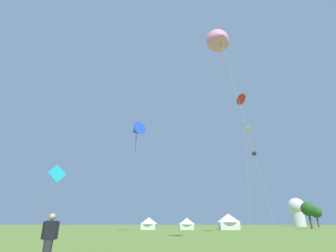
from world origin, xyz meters
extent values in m
cone|color=pink|center=(6.21, 17.05, 18.83)|extent=(2.72, 3.11, 3.05)
cylinder|color=#A9627C|center=(6.21, 17.05, 16.71)|extent=(0.08, 0.08, 2.97)
cylinder|color=#B2B2B7|center=(7.41, 16.49, 9.41)|extent=(2.43, 1.14, 18.83)
ellipsoid|color=yellow|center=(18.21, 54.47, 23.05)|extent=(1.50, 2.61, 0.71)
cylinder|color=#A79518|center=(18.21, 54.47, 21.27)|extent=(0.06, 0.06, 2.61)
cylinder|color=#B2B2B7|center=(16.97, 54.19, 11.53)|extent=(2.51, 0.59, 23.05)
ellipsoid|color=red|center=(12.35, 34.88, 21.06)|extent=(1.60, 3.91, 1.21)
cylinder|color=#B2B2B7|center=(11.76, 34.08, 10.53)|extent=(1.20, 1.63, 21.06)
cone|color=blue|center=(-7.09, 43.03, 18.89)|extent=(4.04, 4.04, 3.23)
cylinder|color=#183599|center=(-7.09, 43.03, 16.22)|extent=(0.09, 0.09, 3.84)
cylinder|color=#B2B2B7|center=(-6.49, 41.84, 9.45)|extent=(1.22, 2.39, 18.89)
cube|color=#1EB7CC|center=(-14.97, 29.40, 7.65)|extent=(1.58, 2.19, 2.56)
cylinder|color=#B2B2B7|center=(-16.03, 28.54, 3.83)|extent=(2.14, 1.75, 7.66)
cube|color=black|center=(20.26, 58.19, 17.70)|extent=(1.43, 0.38, 1.46)
cylinder|color=#B2B2B7|center=(20.21, 57.40, 8.85)|extent=(0.12, 1.60, 17.70)
cube|color=black|center=(-2.38, 5.84, 1.20)|extent=(0.42, 0.34, 0.60)
sphere|color=tan|center=(-2.38, 5.84, 1.62)|extent=(0.22, 0.22, 0.22)
cylinder|color=black|center=(-2.62, 5.84, 1.20)|extent=(0.09, 0.09, 0.55)
cylinder|color=black|center=(-2.14, 5.84, 1.20)|extent=(0.09, 0.09, 0.55)
cube|color=white|center=(-5.81, 56.30, 0.60)|extent=(3.19, 3.19, 1.20)
cone|color=white|center=(-5.81, 56.30, 1.90)|extent=(3.99, 3.99, 1.40)
cube|color=white|center=(2.79, 56.30, 0.57)|extent=(3.03, 3.03, 1.13)
cone|color=white|center=(2.79, 56.30, 1.80)|extent=(3.78, 3.78, 1.32)
cube|color=white|center=(12.09, 56.30, 0.78)|extent=(4.16, 4.16, 1.56)
cone|color=white|center=(12.09, 56.30, 2.47)|extent=(5.20, 5.20, 1.82)
cylinder|color=white|center=(47.40, 102.83, 3.00)|extent=(4.80, 4.80, 6.00)
sphere|color=white|center=(47.40, 102.83, 7.60)|extent=(6.40, 6.40, 6.40)
cylinder|color=brown|center=(47.46, 88.67, 1.77)|extent=(0.44, 0.44, 3.53)
sphere|color=#23561E|center=(47.46, 88.67, 4.86)|extent=(3.78, 3.78, 3.78)
cylinder|color=brown|center=(33.38, 63.78, 1.74)|extent=(0.44, 0.44, 3.49)
sphere|color=#23561E|center=(33.38, 63.78, 4.68)|extent=(3.40, 3.40, 3.40)
camera|label=1|loc=(2.09, -2.78, 1.43)|focal=26.05mm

